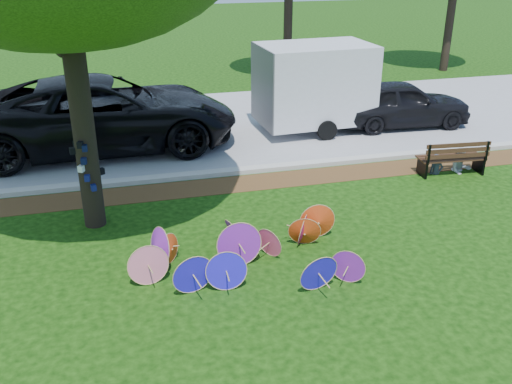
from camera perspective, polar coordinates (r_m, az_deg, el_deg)
ground at (r=10.03m, az=0.05°, el=-9.57°), size 90.00×90.00×0.00m
mulch_strip at (r=13.91m, az=-4.54°, el=0.53°), size 90.00×1.00×0.01m
curb at (r=14.53m, az=-5.04°, el=1.80°), size 90.00×0.30×0.12m
street at (r=18.41m, az=-7.22°, el=6.42°), size 90.00×8.00×0.01m
parasol_pile at (r=10.47m, az=-1.27°, el=-5.70°), size 4.17×2.43×0.86m
black_van at (r=16.72m, az=-14.90°, el=7.61°), size 7.41×3.46×2.05m
dark_pickup at (r=18.83m, az=14.30°, el=8.58°), size 4.42×1.99×1.47m
cargo_trailer at (r=17.79m, az=5.89°, el=10.76°), size 3.46×2.30×2.94m
park_bench at (r=15.35m, az=18.92°, el=3.37°), size 1.78×0.80×0.91m
person_left at (r=15.19m, az=17.73°, el=3.51°), size 0.38×0.27×1.00m
person_right at (r=15.53m, az=20.00°, el=4.07°), size 0.63×0.51×1.22m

